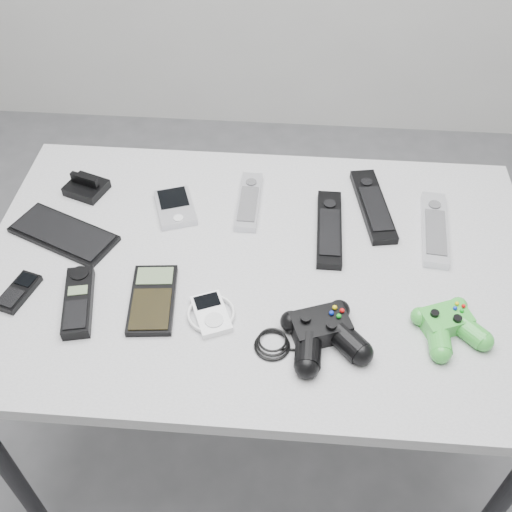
# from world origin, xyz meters

# --- Properties ---
(floor) EXTENTS (3.50, 3.50, 0.00)m
(floor) POSITION_xyz_m (0.00, 0.00, 0.00)
(floor) COLOR slate
(floor) RESTS_ON ground
(desk) EXTENTS (1.18, 0.76, 0.79)m
(desk) POSITION_xyz_m (-0.01, 0.06, 0.72)
(desk) COLOR #949496
(desk) RESTS_ON floor
(pda_keyboard) EXTENTS (0.26, 0.19, 0.01)m
(pda_keyboard) POSITION_xyz_m (-0.44, 0.11, 0.79)
(pda_keyboard) COLOR black
(pda_keyboard) RESTS_ON desk
(dock_bracket) EXTENTS (0.11, 0.10, 0.05)m
(dock_bracket) POSITION_xyz_m (-0.43, 0.26, 0.81)
(dock_bracket) COLOR black
(dock_bracket) RESTS_ON desk
(pda) EXTENTS (0.12, 0.14, 0.02)m
(pda) POSITION_xyz_m (-0.21, 0.21, 0.80)
(pda) COLOR #B6B6BE
(pda) RESTS_ON desk
(remote_silver_a) EXTENTS (0.05, 0.19, 0.02)m
(remote_silver_a) POSITION_xyz_m (-0.05, 0.24, 0.80)
(remote_silver_a) COLOR #B6B6BE
(remote_silver_a) RESTS_ON desk
(remote_black_a) EXTENTS (0.05, 0.23, 0.02)m
(remote_black_a) POSITION_xyz_m (0.14, 0.17, 0.80)
(remote_black_a) COLOR black
(remote_black_a) RESTS_ON desk
(remote_black_b) EXTENTS (0.10, 0.25, 0.02)m
(remote_black_b) POSITION_xyz_m (0.24, 0.25, 0.80)
(remote_black_b) COLOR black
(remote_black_b) RESTS_ON desk
(remote_silver_b) EXTENTS (0.07, 0.23, 0.02)m
(remote_silver_b) POSITION_xyz_m (0.37, 0.18, 0.80)
(remote_silver_b) COLOR silver
(remote_silver_b) RESTS_ON desk
(mobile_phone) EXTENTS (0.07, 0.11, 0.02)m
(mobile_phone) POSITION_xyz_m (-0.48, -0.06, 0.80)
(mobile_phone) COLOR black
(mobile_phone) RESTS_ON desk
(cordless_handset) EXTENTS (0.09, 0.17, 0.03)m
(cordless_handset) POSITION_xyz_m (-0.35, -0.08, 0.80)
(cordless_handset) COLOR black
(cordless_handset) RESTS_ON desk
(calculator) EXTENTS (0.10, 0.18, 0.02)m
(calculator) POSITION_xyz_m (-0.21, -0.06, 0.80)
(calculator) COLOR black
(calculator) RESTS_ON desk
(mp3_player) EXTENTS (0.13, 0.13, 0.02)m
(mp3_player) POSITION_xyz_m (-0.09, -0.09, 0.80)
(mp3_player) COLOR white
(mp3_player) RESTS_ON desk
(controller_black) EXTENTS (0.29, 0.24, 0.05)m
(controller_black) POSITION_xyz_m (0.12, -0.13, 0.81)
(controller_black) COLOR black
(controller_black) RESTS_ON desk
(controller_green) EXTENTS (0.17, 0.17, 0.04)m
(controller_green) POSITION_xyz_m (0.36, -0.09, 0.81)
(controller_green) COLOR #2D9027
(controller_green) RESTS_ON desk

